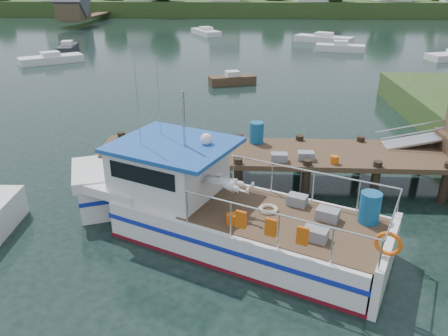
{
  "coord_description": "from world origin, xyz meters",
  "views": [
    {
      "loc": [
        -0.24,
        -15.87,
        7.69
      ],
      "look_at": [
        -1.0,
        -1.5,
        1.3
      ],
      "focal_mm": 35.0,
      "sensor_mm": 36.0,
      "label": 1
    }
  ],
  "objects_px": {
    "moored_d": "(206,32)",
    "moored_far": "(324,39)",
    "dock": "(426,133)",
    "moored_a": "(51,59)",
    "moored_rowboat": "(232,79)",
    "lobster_boat": "(208,206)",
    "moored_b": "(340,47)",
    "moored_e": "(68,48)"
  },
  "relations": [
    {
      "from": "moored_d",
      "to": "moored_far",
      "type": "bearing_deg",
      "value": -20.77
    },
    {
      "from": "dock",
      "to": "moored_a",
      "type": "distance_m",
      "value": 35.73
    },
    {
      "from": "dock",
      "to": "moored_rowboat",
      "type": "relative_size",
      "value": 4.49
    },
    {
      "from": "moored_rowboat",
      "to": "moored_a",
      "type": "relative_size",
      "value": 0.64
    },
    {
      "from": "lobster_boat",
      "to": "moored_rowboat",
      "type": "distance_m",
      "value": 21.02
    },
    {
      "from": "moored_rowboat",
      "to": "moored_b",
      "type": "xyz_separation_m",
      "value": [
        11.18,
        16.26,
        0.05
      ]
    },
    {
      "from": "moored_e",
      "to": "dock",
      "type": "bearing_deg",
      "value": -70.19
    },
    {
      "from": "moored_d",
      "to": "moored_b",
      "type": "bearing_deg",
      "value": -37.66
    },
    {
      "from": "dock",
      "to": "moored_d",
      "type": "relative_size",
      "value": 2.55
    },
    {
      "from": "dock",
      "to": "moored_a",
      "type": "bearing_deg",
      "value": 135.25
    },
    {
      "from": "moored_a",
      "to": "moored_d",
      "type": "relative_size",
      "value": 0.88
    },
    {
      "from": "dock",
      "to": "lobster_boat",
      "type": "relative_size",
      "value": 1.52
    },
    {
      "from": "dock",
      "to": "moored_d",
      "type": "distance_m",
      "value": 48.76
    },
    {
      "from": "lobster_boat",
      "to": "moored_e",
      "type": "height_order",
      "value": "lobster_boat"
    },
    {
      "from": "moored_far",
      "to": "moored_b",
      "type": "relative_size",
      "value": 1.34
    },
    {
      "from": "moored_far",
      "to": "moored_a",
      "type": "relative_size",
      "value": 1.27
    },
    {
      "from": "moored_e",
      "to": "lobster_boat",
      "type": "bearing_deg",
      "value": -82.69
    },
    {
      "from": "moored_far",
      "to": "moored_e",
      "type": "bearing_deg",
      "value": -148.7
    },
    {
      "from": "lobster_boat",
      "to": "moored_rowboat",
      "type": "xyz_separation_m",
      "value": [
        0.05,
        21.02,
        -0.61
      ]
    },
    {
      "from": "lobster_boat",
      "to": "moored_b",
      "type": "distance_m",
      "value": 38.94
    },
    {
      "from": "moored_b",
      "to": "moored_e",
      "type": "height_order",
      "value": "moored_e"
    },
    {
      "from": "dock",
      "to": "moored_rowboat",
      "type": "distance_m",
      "value": 19.01
    },
    {
      "from": "moored_a",
      "to": "moored_b",
      "type": "bearing_deg",
      "value": 0.41
    },
    {
      "from": "dock",
      "to": "moored_e",
      "type": "height_order",
      "value": "dock"
    },
    {
      "from": "lobster_boat",
      "to": "moored_e",
      "type": "distance_m",
      "value": 39.33
    },
    {
      "from": "moored_far",
      "to": "moored_d",
      "type": "distance_m",
      "value": 16.61
    },
    {
      "from": "moored_far",
      "to": "dock",
      "type": "bearing_deg",
      "value": -80.42
    },
    {
      "from": "moored_a",
      "to": "dock",
      "type": "bearing_deg",
      "value": -60.57
    },
    {
      "from": "moored_rowboat",
      "to": "moored_far",
      "type": "distance_m",
      "value": 25.47
    },
    {
      "from": "moored_d",
      "to": "moored_e",
      "type": "relative_size",
      "value": 1.39
    },
    {
      "from": "dock",
      "to": "moored_e",
      "type": "xyz_separation_m",
      "value": [
        -26.02,
        31.1,
        -1.78
      ]
    },
    {
      "from": "moored_rowboat",
      "to": "moored_d",
      "type": "distance_m",
      "value": 30.24
    },
    {
      "from": "dock",
      "to": "moored_d",
      "type": "xyz_separation_m",
      "value": [
        -12.61,
        47.07,
        -1.85
      ]
    },
    {
      "from": "lobster_boat",
      "to": "moored_a",
      "type": "bearing_deg",
      "value": 145.89
    },
    {
      "from": "dock",
      "to": "moored_d",
      "type": "height_order",
      "value": "dock"
    },
    {
      "from": "moored_a",
      "to": "moored_d",
      "type": "xyz_separation_m",
      "value": [
        12.73,
        21.95,
        0.0
      ]
    },
    {
      "from": "moored_a",
      "to": "moored_rowboat",
      "type": "bearing_deg",
      "value": -40.19
    },
    {
      "from": "lobster_boat",
      "to": "moored_e",
      "type": "xyz_separation_m",
      "value": [
        -18.1,
        34.91,
        -0.53
      ]
    },
    {
      "from": "moored_a",
      "to": "moored_b",
      "type": "height_order",
      "value": "moored_b"
    },
    {
      "from": "lobster_boat",
      "to": "moored_a",
      "type": "relative_size",
      "value": 1.9
    },
    {
      "from": "moored_a",
      "to": "moored_e",
      "type": "relative_size",
      "value": 1.23
    },
    {
      "from": "moored_d",
      "to": "moored_e",
      "type": "distance_m",
      "value": 20.85
    }
  ]
}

